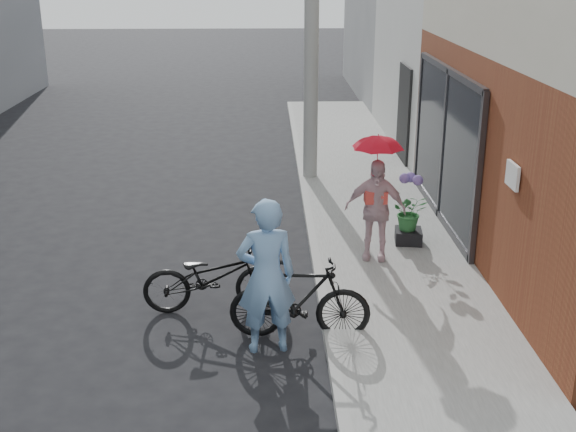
{
  "coord_description": "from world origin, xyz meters",
  "views": [
    {
      "loc": [
        0.23,
        -7.97,
        4.26
      ],
      "look_at": [
        0.5,
        0.85,
        1.1
      ],
      "focal_mm": 45.0,
      "sensor_mm": 36.0,
      "label": 1
    }
  ],
  "objects_px": {
    "bike_left": "(213,277)",
    "utility_pole": "(312,2)",
    "kimono_woman": "(375,210)",
    "officer": "(266,276)",
    "bike_right": "(300,300)",
    "planter": "(408,236)"
  },
  "relations": [
    {
      "from": "utility_pole",
      "to": "bike_left",
      "type": "distance_m",
      "value": 6.58
    },
    {
      "from": "bike_left",
      "to": "bike_right",
      "type": "xyz_separation_m",
      "value": [
        1.07,
        -0.75,
        0.04
      ]
    },
    {
      "from": "utility_pole",
      "to": "kimono_woman",
      "type": "xyz_separation_m",
      "value": [
        0.68,
        -4.25,
        -2.64
      ]
    },
    {
      "from": "officer",
      "to": "bike_left",
      "type": "distance_m",
      "value": 1.29
    },
    {
      "from": "officer",
      "to": "planter",
      "type": "xyz_separation_m",
      "value": [
        2.19,
        2.95,
        -0.69
      ]
    },
    {
      "from": "planter",
      "to": "utility_pole",
      "type": "bearing_deg",
      "value": 109.47
    },
    {
      "from": "bike_left",
      "to": "kimono_woman",
      "type": "height_order",
      "value": "kimono_woman"
    },
    {
      "from": "bike_left",
      "to": "planter",
      "type": "relative_size",
      "value": 4.4
    },
    {
      "from": "utility_pole",
      "to": "planter",
      "type": "relative_size",
      "value": 17.48
    },
    {
      "from": "officer",
      "to": "bike_left",
      "type": "relative_size",
      "value": 1.04
    },
    {
      "from": "bike_left",
      "to": "planter",
      "type": "bearing_deg",
      "value": -60.43
    },
    {
      "from": "bike_right",
      "to": "officer",
      "type": "bearing_deg",
      "value": 126.96
    },
    {
      "from": "utility_pole",
      "to": "officer",
      "type": "xyz_separation_m",
      "value": [
        -0.89,
        -6.63,
        -2.58
      ]
    },
    {
      "from": "bike_left",
      "to": "utility_pole",
      "type": "bearing_deg",
      "value": -20.21
    },
    {
      "from": "bike_right",
      "to": "planter",
      "type": "relative_size",
      "value": 4.15
    },
    {
      "from": "bike_right",
      "to": "bike_left",
      "type": "bearing_deg",
      "value": 58.81
    },
    {
      "from": "officer",
      "to": "kimono_woman",
      "type": "height_order",
      "value": "officer"
    },
    {
      "from": "officer",
      "to": "bike_left",
      "type": "xyz_separation_m",
      "value": [
        -0.68,
        1.0,
        -0.45
      ]
    },
    {
      "from": "bike_right",
      "to": "kimono_woman",
      "type": "distance_m",
      "value": 2.45
    },
    {
      "from": "kimono_woman",
      "to": "officer",
      "type": "bearing_deg",
      "value": -110.99
    },
    {
      "from": "bike_left",
      "to": "bike_right",
      "type": "relative_size",
      "value": 1.06
    },
    {
      "from": "utility_pole",
      "to": "bike_right",
      "type": "height_order",
      "value": "utility_pole"
    }
  ]
}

